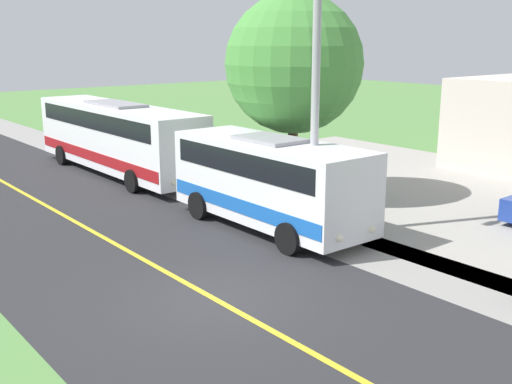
# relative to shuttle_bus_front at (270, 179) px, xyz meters

# --- Properties ---
(ground_plane) EXTENTS (120.00, 120.00, 0.00)m
(ground_plane) POSITION_rel_shuttle_bus_front_xyz_m (4.47, 3.38, -1.57)
(ground_plane) COLOR #548442
(road_surface) EXTENTS (8.00, 100.00, 0.01)m
(road_surface) POSITION_rel_shuttle_bus_front_xyz_m (4.47, 3.38, -1.56)
(road_surface) COLOR #28282B
(road_surface) RESTS_ON ground
(sidewalk) EXTENTS (2.40, 100.00, 0.01)m
(sidewalk) POSITION_rel_shuttle_bus_front_xyz_m (-0.73, 3.38, -1.56)
(sidewalk) COLOR gray
(sidewalk) RESTS_ON ground
(road_centre_line) EXTENTS (0.16, 100.00, 0.00)m
(road_centre_line) POSITION_rel_shuttle_bus_front_xyz_m (4.47, 3.38, -1.56)
(road_centre_line) COLOR gold
(road_centre_line) RESTS_ON ground
(shuttle_bus_front) EXTENTS (2.59, 7.20, 2.85)m
(shuttle_bus_front) POSITION_rel_shuttle_bus_front_xyz_m (0.00, 0.00, 0.00)
(shuttle_bus_front) COLOR white
(shuttle_bus_front) RESTS_ON ground
(transit_bus_rear) EXTENTS (2.56, 11.27, 3.08)m
(transit_bus_rear) POSITION_rel_shuttle_bus_front_xyz_m (0.02, -10.17, 0.13)
(transit_bus_rear) COLOR white
(transit_bus_rear) RESTS_ON ground
(street_light_pole) EXTENTS (1.97, 0.24, 8.97)m
(street_light_pole) POSITION_rel_shuttle_bus_front_xyz_m (-0.42, 1.37, 3.33)
(street_light_pole) COLOR #9E9EA3
(street_light_pole) RESTS_ON ground
(tree_curbside) EXTENTS (4.85, 4.85, 7.29)m
(tree_curbside) POSITION_rel_shuttle_bus_front_xyz_m (-2.93, -2.20, 3.28)
(tree_curbside) COLOR brown
(tree_curbside) RESTS_ON ground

